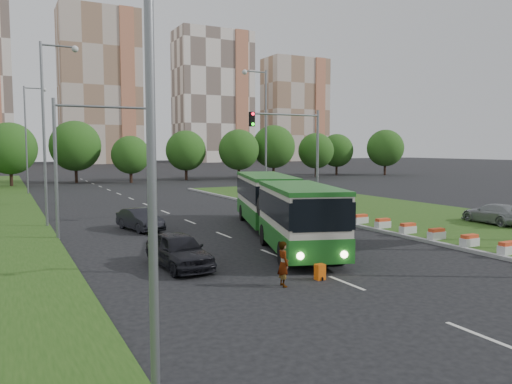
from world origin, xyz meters
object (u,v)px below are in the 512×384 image
articulated_bus (274,206)px  car_left_far (140,220)px  car_median (494,213)px  car_left_near (179,250)px  traffic_mast_median (299,146)px  shopping_trolley (320,272)px  pedestrian (283,264)px  traffic_mast_left (85,146)px

articulated_bus → car_left_far: size_ratio=4.32×
articulated_bus → car_median: (15.17, -3.06, -0.99)m
car_left_near → car_median: size_ratio=0.97×
traffic_mast_median → shopping_trolley: traffic_mast_median is taller
traffic_mast_median → car_left_near: bearing=-140.1°
articulated_bus → traffic_mast_median: bearing=66.1°
articulated_bus → pedestrian: bearing=-99.0°
car_left_near → car_median: 22.63m
car_left_near → shopping_trolley: car_left_near is taller
traffic_mast_median → car_median: 14.05m
articulated_bus → car_left_near: articulated_bus is taller
articulated_bus → car_median: 15.51m
articulated_bus → shopping_trolley: 9.81m
car_left_near → traffic_mast_left: bearing=100.3°
traffic_mast_left → shopping_trolley: size_ratio=12.75×
car_median → shopping_trolley: 19.23m
pedestrian → car_left_far: bearing=14.0°
articulated_bus → pedestrian: 10.55m
traffic_mast_left → pedestrian: (4.98, -14.27, -4.49)m
car_left_near → shopping_trolley: 6.25m
car_left_far → pedestrian: (1.65, -15.22, 0.17)m
car_left_far → traffic_mast_median: bearing=-11.7°
car_left_near → traffic_mast_median: bearing=36.3°
shopping_trolley → traffic_mast_left: bearing=113.6°
traffic_mast_median → car_median: traffic_mast_median is taller
shopping_trolley → car_left_far: bearing=100.9°
traffic_mast_median → traffic_mast_left: size_ratio=1.00×
car_median → shopping_trolley: size_ratio=7.45×
car_left_near → car_left_far: bearing=81.4°
shopping_trolley → car_left_near: bearing=132.4°
traffic_mast_left → shopping_trolley: traffic_mast_left is taller
car_left_far → pedestrian: bearing=-95.8°
traffic_mast_left → pedestrian: 15.76m
car_left_near → pedestrian: 5.28m
traffic_mast_left → pedestrian: size_ratio=4.64×
traffic_mast_left → car_median: traffic_mast_left is taller
traffic_mast_left → articulated_bus: size_ratio=0.44×
traffic_mast_left → articulated_bus: traffic_mast_left is taller
car_median → car_left_far: bearing=-16.7°
traffic_mast_median → car_left_far: traffic_mast_median is taller
articulated_bus → car_median: articulated_bus is taller
articulated_bus → pedestrian: (-4.81, -9.34, -0.96)m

